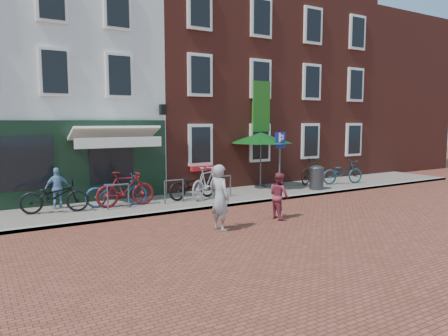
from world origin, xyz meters
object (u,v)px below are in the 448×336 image
litter_bin (317,176)px  parking_sign (280,151)px  boy (279,196)px  cafe_person (57,188)px  bicycle_1 (126,189)px  bicycle_2 (117,191)px  woman (220,198)px  bicycle_3 (207,182)px  bicycle_4 (193,184)px  parasol (261,136)px  bicycle_0 (54,196)px  bicycle_5 (313,171)px  bicycle_6 (342,172)px

litter_bin → parking_sign: size_ratio=0.45×
litter_bin → boy: (-4.44, -3.04, 0.05)m
boy → cafe_person: size_ratio=1.05×
bicycle_1 → bicycle_2: bearing=64.2°
woman → bicycle_3: bearing=-33.7°
bicycle_2 → bicycle_4: bearing=-82.7°
parasol → bicycle_3: 3.67m
bicycle_0 → bicycle_1: bearing=-80.7°
bicycle_1 → bicycle_5: bearing=-83.5°
litter_bin → bicycle_4: size_ratio=0.53×
boy → bicycle_4: size_ratio=0.70×
litter_bin → woman: 7.46m
bicycle_0 → bicycle_5: (11.20, 0.34, 0.06)m
parasol → bicycle_2: (-6.48, -0.66, -1.70)m
boy → bicycle_4: (-1.01, 3.82, -0.07)m
bicycle_1 → bicycle_6: bicycle_1 is taller
boy → cafe_person: cafe_person is taller
woman → cafe_person: size_ratio=1.34×
litter_bin → bicycle_3: size_ratio=0.55×
bicycle_5 → boy: bearing=111.8°
bicycle_0 → boy: bearing=-110.7°
woman → cafe_person: bearing=25.1°
bicycle_0 → bicycle_6: size_ratio=1.00×
bicycle_5 → bicycle_2: bearing=75.6°
parking_sign → boy: bearing=-128.9°
cafe_person → bicycle_2: 1.89m
woman → bicycle_3: size_ratio=0.91×
bicycle_0 → bicycle_3: bicycle_3 is taller
litter_bin → bicycle_1: (-8.01, 0.73, 0.04)m
bicycle_6 → boy: bearing=131.6°
bicycle_3 → woman: bearing=126.8°
litter_bin → parking_sign: 2.02m
bicycle_0 → bicycle_3: (5.30, -0.31, 0.06)m
litter_bin → bicycle_6: litter_bin is taller
litter_bin → parking_sign: parking_sign is taller
boy → bicycle_2: boy is taller
parking_sign → bicycle_6: bearing=1.0°
parasol → bicycle_4: (-3.65, -0.76, -1.70)m
bicycle_4 → bicycle_6: size_ratio=1.00×
cafe_person → bicycle_4: size_ratio=0.66×
litter_bin → parking_sign: bearing=164.8°
bicycle_3 → boy: bearing=158.9°
parking_sign → bicycle_5: size_ratio=1.22×
woman → bicycle_6: 9.56m
boy → bicycle_0: size_ratio=0.70×
bicycle_3 → bicycle_5: bearing=-112.6°
cafe_person → bicycle_6: (12.12, -1.05, -0.14)m
bicycle_6 → bicycle_2: bearing=101.0°
parasol → cafe_person: bearing=179.9°
cafe_person → bicycle_1: bearing=155.9°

